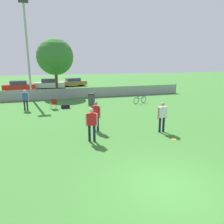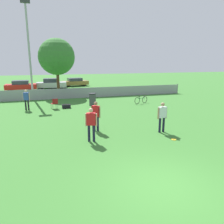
# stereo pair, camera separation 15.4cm
# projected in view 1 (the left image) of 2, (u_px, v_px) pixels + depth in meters

# --- Properties ---
(ground_plane) EXTENTS (120.00, 120.00, 0.00)m
(ground_plane) POSITION_uv_depth(u_px,v_px,m) (166.00, 186.00, 7.10)
(ground_plane) COLOR #38722D
(fence_backline) EXTENTS (24.32, 0.07, 1.21)m
(fence_backline) POSITION_uv_depth(u_px,v_px,m) (79.00, 93.00, 23.70)
(fence_backline) COLOR gray
(fence_backline) RESTS_ON ground_plane
(light_pole) EXTENTS (0.90, 0.36, 9.71)m
(light_pole) POSITION_uv_depth(u_px,v_px,m) (27.00, 44.00, 21.86)
(light_pole) COLOR #9E9EA3
(light_pole) RESTS_ON ground_plane
(tree_near_pole) EXTENTS (4.09, 4.09, 6.45)m
(tree_near_pole) POSITION_uv_depth(u_px,v_px,m) (55.00, 57.00, 24.52)
(tree_near_pole) COLOR #4C331E
(tree_near_pole) RESTS_ON ground_plane
(player_defender_red) EXTENTS (0.57, 0.35, 1.72)m
(player_defender_red) POSITION_uv_depth(u_px,v_px,m) (92.00, 122.00, 10.81)
(player_defender_red) COLOR #191933
(player_defender_red) RESTS_ON ground_plane
(player_receiver_white) EXTENTS (0.60, 0.24, 1.72)m
(player_receiver_white) POSITION_uv_depth(u_px,v_px,m) (162.00, 115.00, 12.28)
(player_receiver_white) COLOR #191933
(player_receiver_white) RESTS_ON ground_plane
(player_thrower_red) EXTENTS (0.46, 0.47, 1.72)m
(player_thrower_red) POSITION_uv_depth(u_px,v_px,m) (96.00, 114.00, 12.50)
(player_thrower_red) COLOR #191933
(player_thrower_red) RESTS_ON ground_plane
(spectator_in_blue) EXTENTS (0.55, 0.35, 1.70)m
(spectator_in_blue) POSITION_uv_depth(u_px,v_px,m) (25.00, 98.00, 17.73)
(spectator_in_blue) COLOR black
(spectator_in_blue) RESTS_ON ground_plane
(frisbee_disc) EXTENTS (0.26, 0.26, 0.03)m
(frisbee_disc) POSITION_uv_depth(u_px,v_px,m) (174.00, 139.00, 11.32)
(frisbee_disc) COLOR yellow
(frisbee_disc) RESTS_ON ground_plane
(folding_chair_sideline) EXTENTS (0.60, 0.60, 0.88)m
(folding_chair_sideline) POSITION_uv_depth(u_px,v_px,m) (54.00, 103.00, 18.32)
(folding_chair_sideline) COLOR #333338
(folding_chair_sideline) RESTS_ON ground_plane
(bicycle_sideline) EXTENTS (1.54, 0.65, 0.70)m
(bicycle_sideline) POSITION_uv_depth(u_px,v_px,m) (140.00, 100.00, 20.76)
(bicycle_sideline) COLOR black
(bicycle_sideline) RESTS_ON ground_plane
(trash_bin) EXTENTS (0.64, 0.64, 1.12)m
(trash_bin) POSITION_uv_depth(u_px,v_px,m) (92.00, 99.00, 19.68)
(trash_bin) COLOR #3F3F44
(trash_bin) RESTS_ON ground_plane
(gear_bag_sideline) EXTENTS (0.72, 0.39, 0.35)m
(gear_bag_sideline) POSITION_uv_depth(u_px,v_px,m) (65.00, 106.00, 18.69)
(gear_bag_sideline) COLOR black
(gear_bag_sideline) RESTS_ON ground_plane
(parked_car_red) EXTENTS (4.01, 1.85, 1.36)m
(parked_car_red) POSITION_uv_depth(u_px,v_px,m) (19.00, 86.00, 29.39)
(parked_car_red) COLOR black
(parked_car_red) RESTS_ON ground_plane
(parked_car_silver) EXTENTS (4.27, 2.01, 1.45)m
(parked_car_silver) POSITION_uv_depth(u_px,v_px,m) (50.00, 84.00, 31.70)
(parked_car_silver) COLOR black
(parked_car_silver) RESTS_ON ground_plane
(parked_car_tan) EXTENTS (4.31, 2.31, 1.28)m
(parked_car_tan) POSITION_uv_depth(u_px,v_px,m) (73.00, 82.00, 34.76)
(parked_car_tan) COLOR black
(parked_car_tan) RESTS_ON ground_plane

